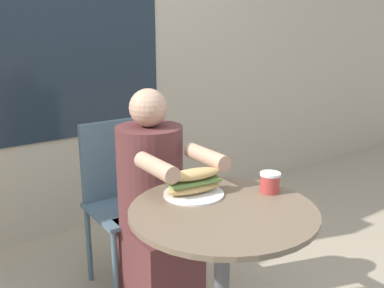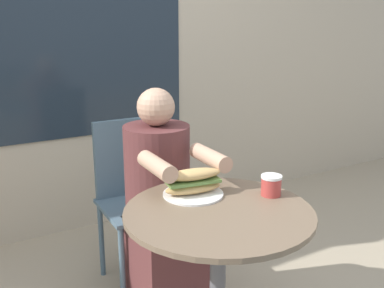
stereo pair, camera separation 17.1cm
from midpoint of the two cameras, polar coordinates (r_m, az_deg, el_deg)
name	(u,v)px [view 2 (the right image)]	position (r m, az deg, el deg)	size (l,w,h in m)	color
storefront_wall	(76,16)	(2.95, -12.93, 15.59)	(8.00, 0.09, 2.80)	#B7A88E
cafe_table	(218,258)	(1.72, 6.27, -14.27)	(0.69, 0.69, 0.72)	brown
diner_chair	(133,186)	(2.41, -5.53, -5.38)	(0.39, 0.39, 0.87)	slate
seated_diner	(161,218)	(2.14, -1.62, -9.45)	(0.32, 0.55, 1.09)	brown
sandwich_on_plate	(193,184)	(1.74, 2.98, -5.13)	(0.24, 0.24, 0.11)	white
drink_cup	(271,185)	(1.78, 12.76, -5.18)	(0.08, 0.08, 0.08)	#B73D38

